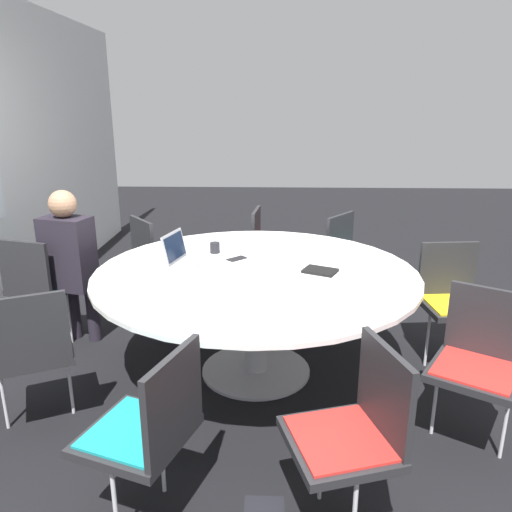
{
  "coord_description": "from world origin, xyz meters",
  "views": [
    {
      "loc": [
        -3.13,
        -0.1,
        1.82
      ],
      "look_at": [
        0.0,
        0.0,
        0.85
      ],
      "focal_mm": 35.0,
      "sensor_mm": 36.0,
      "label": 1
    }
  ],
  "objects_px": {
    "person_0": "(70,256)",
    "chair_4": "(479,356)",
    "chair_0": "(39,281)",
    "spiral_notebook": "(320,271)",
    "chair_2": "(149,424)",
    "chair_7": "(269,246)",
    "cell_phone": "(237,259)",
    "chair_1": "(30,346)",
    "chair_3": "(355,426)",
    "laptop": "(182,255)",
    "coffee_cup": "(215,248)",
    "chair_5": "(453,294)",
    "chair_8": "(157,255)",
    "chair_6": "(352,255)"
  },
  "relations": [
    {
      "from": "chair_3",
      "to": "chair_7",
      "type": "height_order",
      "value": "same"
    },
    {
      "from": "chair_6",
      "to": "cell_phone",
      "type": "distance_m",
      "value": 1.34
    },
    {
      "from": "chair_1",
      "to": "cell_phone",
      "type": "height_order",
      "value": "chair_1"
    },
    {
      "from": "person_0",
      "to": "spiral_notebook",
      "type": "xyz_separation_m",
      "value": [
        -0.41,
        -1.83,
        0.05
      ]
    },
    {
      "from": "chair_5",
      "to": "chair_6",
      "type": "distance_m",
      "value": 1.1
    },
    {
      "from": "person_0",
      "to": "chair_1",
      "type": "bearing_deg",
      "value": -65.66
    },
    {
      "from": "chair_1",
      "to": "coffee_cup",
      "type": "bearing_deg",
      "value": 23.52
    },
    {
      "from": "chair_3",
      "to": "chair_6",
      "type": "height_order",
      "value": "same"
    },
    {
      "from": "laptop",
      "to": "person_0",
      "type": "bearing_deg",
      "value": 89.05
    },
    {
      "from": "chair_0",
      "to": "spiral_notebook",
      "type": "bearing_deg",
      "value": 4.16
    },
    {
      "from": "chair_8",
      "to": "coffee_cup",
      "type": "height_order",
      "value": "chair_8"
    },
    {
      "from": "chair_4",
      "to": "chair_6",
      "type": "relative_size",
      "value": 1.0
    },
    {
      "from": "chair_3",
      "to": "chair_8",
      "type": "bearing_deg",
      "value": 13.62
    },
    {
      "from": "laptop",
      "to": "spiral_notebook",
      "type": "relative_size",
      "value": 1.35
    },
    {
      "from": "coffee_cup",
      "to": "cell_phone",
      "type": "xyz_separation_m",
      "value": [
        -0.15,
        -0.17,
        -0.04
      ]
    },
    {
      "from": "chair_2",
      "to": "chair_4",
      "type": "distance_m",
      "value": 1.75
    },
    {
      "from": "chair_2",
      "to": "chair_3",
      "type": "relative_size",
      "value": 1.0
    },
    {
      "from": "chair_4",
      "to": "spiral_notebook",
      "type": "bearing_deg",
      "value": -7.71
    },
    {
      "from": "chair_7",
      "to": "chair_6",
      "type": "bearing_deg",
      "value": 76.69
    },
    {
      "from": "person_0",
      "to": "cell_phone",
      "type": "xyz_separation_m",
      "value": [
        -0.15,
        -1.26,
        0.04
      ]
    },
    {
      "from": "chair_2",
      "to": "chair_7",
      "type": "height_order",
      "value": "same"
    },
    {
      "from": "chair_2",
      "to": "person_0",
      "type": "height_order",
      "value": "person_0"
    },
    {
      "from": "chair_0",
      "to": "person_0",
      "type": "distance_m",
      "value": 0.32
    },
    {
      "from": "spiral_notebook",
      "to": "chair_2",
      "type": "bearing_deg",
      "value": 147.9
    },
    {
      "from": "chair_4",
      "to": "laptop",
      "type": "distance_m",
      "value": 1.95
    },
    {
      "from": "chair_6",
      "to": "chair_0",
      "type": "bearing_deg",
      "value": -34.51
    },
    {
      "from": "chair_3",
      "to": "laptop",
      "type": "distance_m",
      "value": 1.78
    },
    {
      "from": "chair_3",
      "to": "coffee_cup",
      "type": "height_order",
      "value": "chair_3"
    },
    {
      "from": "chair_4",
      "to": "cell_phone",
      "type": "distance_m",
      "value": 1.67
    },
    {
      "from": "chair_1",
      "to": "chair_8",
      "type": "relative_size",
      "value": 1.0
    },
    {
      "from": "coffee_cup",
      "to": "spiral_notebook",
      "type": "bearing_deg",
      "value": -119.5
    },
    {
      "from": "chair_5",
      "to": "cell_phone",
      "type": "distance_m",
      "value": 1.55
    },
    {
      "from": "spiral_notebook",
      "to": "coffee_cup",
      "type": "bearing_deg",
      "value": 60.5
    },
    {
      "from": "chair_1",
      "to": "chair_2",
      "type": "relative_size",
      "value": 1.0
    },
    {
      "from": "chair_6",
      "to": "chair_8",
      "type": "bearing_deg",
      "value": -49.14
    },
    {
      "from": "chair_3",
      "to": "coffee_cup",
      "type": "distance_m",
      "value": 1.91
    },
    {
      "from": "chair_2",
      "to": "coffee_cup",
      "type": "bearing_deg",
      "value": 16.65
    },
    {
      "from": "chair_2",
      "to": "chair_8",
      "type": "bearing_deg",
      "value": 31.56
    },
    {
      "from": "chair_7",
      "to": "cell_phone",
      "type": "bearing_deg",
      "value": -4.94
    },
    {
      "from": "laptop",
      "to": "chair_1",
      "type": "bearing_deg",
      "value": 153.48
    },
    {
      "from": "chair_0",
      "to": "chair_3",
      "type": "height_order",
      "value": "same"
    },
    {
      "from": "chair_6",
      "to": "coffee_cup",
      "type": "bearing_deg",
      "value": -18.29
    },
    {
      "from": "chair_0",
      "to": "cell_phone",
      "type": "xyz_separation_m",
      "value": [
        -0.13,
        -1.52,
        0.24
      ]
    },
    {
      "from": "chair_0",
      "to": "chair_4",
      "type": "distance_m",
      "value": 3.07
    },
    {
      "from": "chair_5",
      "to": "chair_7",
      "type": "distance_m",
      "value": 1.77
    },
    {
      "from": "chair_3",
      "to": "person_0",
      "type": "relative_size",
      "value": 0.71
    },
    {
      "from": "chair_0",
      "to": "spiral_notebook",
      "type": "height_order",
      "value": "chair_0"
    },
    {
      "from": "person_0",
      "to": "chair_4",
      "type": "bearing_deg",
      "value": -7.61
    },
    {
      "from": "chair_3",
      "to": "chair_5",
      "type": "relative_size",
      "value": 1.0
    },
    {
      "from": "chair_2",
      "to": "chair_5",
      "type": "height_order",
      "value": "same"
    }
  ]
}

